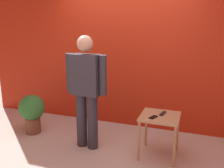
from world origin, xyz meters
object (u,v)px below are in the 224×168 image
standing_person (86,87)px  cell_phone (153,117)px  potted_plant (32,111)px  side_table (160,122)px  tv_remote (163,113)px

standing_person → cell_phone: (1.01, -0.01, -0.34)m
cell_phone → potted_plant: potted_plant is taller
side_table → tv_remote: 0.13m
tv_remote → potted_plant: potted_plant is taller
standing_person → side_table: 1.18m
tv_remote → side_table: bearing=-99.5°
side_table → potted_plant: potted_plant is taller
cell_phone → potted_plant: size_ratio=0.21×
standing_person → cell_phone: standing_person is taller
tv_remote → potted_plant: 2.24m
potted_plant → tv_remote: bearing=1.1°
standing_person → cell_phone: size_ratio=11.88×
standing_person → cell_phone: bearing=-0.4°
side_table → tv_remote: (0.03, 0.07, 0.10)m
side_table → cell_phone: (-0.08, -0.11, 0.10)m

